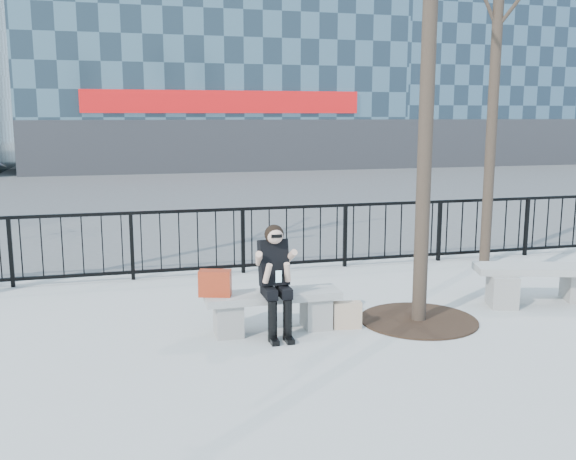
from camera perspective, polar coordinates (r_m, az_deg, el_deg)
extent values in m
plane|color=#A5A49F|center=(7.96, -1.34, -8.95)|extent=(120.00, 120.00, 0.00)
cube|color=#474747|center=(22.53, -10.20, 3.38)|extent=(60.00, 23.00, 0.01)
cube|color=black|center=(10.57, -5.13, 1.83)|extent=(14.00, 0.05, 0.05)
cube|color=black|center=(10.75, -5.05, -3.23)|extent=(14.00, 0.05, 0.05)
cube|color=#2D2D30|center=(29.69, -5.54, 7.41)|extent=(18.00, 0.08, 2.40)
cube|color=red|center=(29.60, -5.59, 11.28)|extent=(12.60, 0.12, 1.00)
cube|color=#2D2D30|center=(36.48, 22.08, 7.23)|extent=(16.00, 0.08, 2.40)
cylinder|color=black|center=(8.16, 12.50, 18.01)|extent=(0.18, 0.18, 7.50)
cylinder|color=black|center=(11.74, 17.95, 14.06)|extent=(0.18, 0.18, 7.00)
cylinder|color=black|center=(8.48, 11.53, -7.84)|extent=(1.50, 1.50, 0.02)
cube|color=slate|center=(7.79, -5.33, -7.86)|extent=(0.32, 0.38, 0.40)
cube|color=slate|center=(8.03, 2.50, -7.27)|extent=(0.32, 0.38, 0.40)
cube|color=gray|center=(7.82, -1.36, -5.87)|extent=(1.65, 0.46, 0.09)
cube|color=slate|center=(9.35, 18.51, -5.14)|extent=(0.35, 0.42, 0.44)
cube|color=gray|center=(9.63, 21.63, -3.25)|extent=(1.82, 0.51, 0.10)
cube|color=#A02C13|center=(7.66, -6.51, -4.72)|extent=(0.41, 0.28, 0.31)
cube|color=beige|center=(8.04, 5.27, -7.54)|extent=(0.37, 0.18, 0.33)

